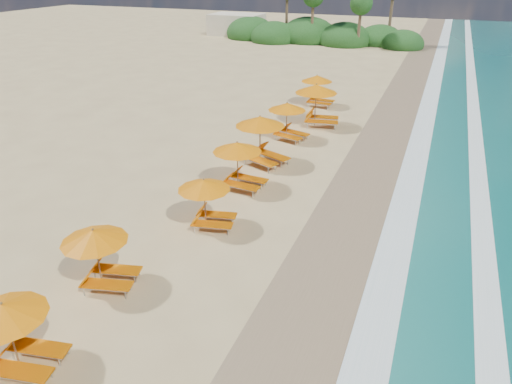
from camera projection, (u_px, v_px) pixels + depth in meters
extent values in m
plane|color=tan|center=(256.00, 218.00, 18.98)|extent=(160.00, 160.00, 0.00)
cube|color=#886E51|center=(354.00, 238.00, 17.65)|extent=(4.00, 160.00, 0.01)
cube|color=white|center=(395.00, 245.00, 17.14)|extent=(1.20, 160.00, 0.01)
cube|color=white|center=(484.00, 263.00, 16.16)|extent=(0.80, 160.00, 0.01)
cylinder|color=olive|center=(11.00, 337.00, 11.62)|extent=(0.05, 0.05, 1.99)
cone|color=orange|center=(3.00, 311.00, 11.25)|extent=(2.40, 2.40, 0.40)
sphere|color=olive|center=(1.00, 303.00, 11.16)|extent=(0.07, 0.07, 0.07)
cylinder|color=olive|center=(98.00, 258.00, 14.68)|extent=(0.05, 0.05, 2.00)
cone|color=orange|center=(94.00, 236.00, 14.31)|extent=(2.51, 2.51, 0.40)
sphere|color=olive|center=(93.00, 229.00, 14.21)|extent=(0.07, 0.07, 0.07)
cylinder|color=olive|center=(205.00, 204.00, 18.02)|extent=(0.05, 0.05, 1.97)
cone|color=orange|center=(204.00, 185.00, 17.66)|extent=(2.42, 2.42, 0.40)
sphere|color=olive|center=(204.00, 179.00, 17.56)|extent=(0.07, 0.07, 0.07)
cylinder|color=olive|center=(238.00, 166.00, 21.14)|extent=(0.05, 0.05, 2.15)
cone|color=orange|center=(237.00, 147.00, 20.75)|extent=(2.38, 2.38, 0.43)
sphere|color=olive|center=(237.00, 142.00, 20.64)|extent=(0.08, 0.08, 0.08)
cylinder|color=olive|center=(260.00, 140.00, 23.72)|extent=(0.06, 0.06, 2.43)
cone|color=orange|center=(260.00, 121.00, 23.27)|extent=(3.24, 3.24, 0.49)
sphere|color=olive|center=(260.00, 116.00, 23.15)|extent=(0.09, 0.09, 0.09)
cylinder|color=olive|center=(287.00, 121.00, 27.06)|extent=(0.05, 0.05, 2.11)
cone|color=orange|center=(287.00, 107.00, 26.67)|extent=(2.69, 2.69, 0.42)
sphere|color=olive|center=(287.00, 102.00, 26.56)|extent=(0.08, 0.08, 0.08)
cylinder|color=olive|center=(315.00, 106.00, 29.22)|extent=(0.06, 0.06, 2.55)
cone|color=orange|center=(316.00, 89.00, 28.75)|extent=(3.08, 3.08, 0.51)
sphere|color=olive|center=(317.00, 84.00, 28.63)|extent=(0.09, 0.09, 0.09)
cylinder|color=olive|center=(316.00, 91.00, 33.36)|extent=(0.05, 0.05, 2.14)
cone|color=orange|center=(317.00, 78.00, 32.96)|extent=(2.32, 2.32, 0.43)
sphere|color=olive|center=(317.00, 75.00, 32.86)|extent=(0.08, 0.08, 0.08)
ellipsoid|color=#163D14|center=(345.00, 39.00, 58.18)|extent=(6.40, 6.40, 4.16)
ellipsoid|color=#163D14|center=(308.00, 36.00, 60.63)|extent=(7.20, 7.20, 4.68)
ellipsoid|color=#163D14|center=(274.00, 37.00, 60.34)|extent=(6.00, 6.00, 3.90)
ellipsoid|color=#163D14|center=(380.00, 40.00, 58.56)|extent=(5.60, 5.60, 3.64)
ellipsoid|color=#163D14|center=(251.00, 33.00, 63.31)|extent=(6.60, 6.60, 4.29)
ellipsoid|color=#163D14|center=(403.00, 44.00, 55.92)|extent=(5.00, 5.00, 3.25)
cylinder|color=brown|center=(359.00, 26.00, 55.02)|extent=(0.36, 0.36, 5.00)
sphere|color=#163D14|center=(361.00, 3.00, 53.91)|extent=(2.60, 2.60, 2.60)
cylinder|color=brown|center=(312.00, 20.00, 57.71)|extent=(0.36, 0.36, 5.60)
cylinder|color=brown|center=(287.00, 15.00, 60.56)|extent=(0.36, 0.36, 6.20)
cylinder|color=brown|center=(391.00, 16.00, 56.96)|extent=(0.36, 0.36, 6.80)
cube|color=beige|center=(237.00, 24.00, 65.63)|extent=(7.00, 5.00, 2.80)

